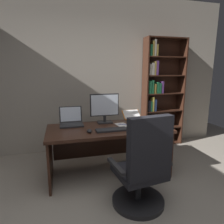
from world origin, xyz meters
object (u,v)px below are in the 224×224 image
(laptop, at_px, (71,121))
(pen, at_px, (123,124))
(office_chair, at_px, (143,170))
(open_binder, at_px, (149,128))
(notepad, at_px, (122,125))
(keyboard, at_px, (112,130))
(computer_mouse, at_px, (89,131))
(reading_stand_with_book, at_px, (132,116))
(desk, at_px, (107,138))
(bookshelf, at_px, (159,94))
(monitor, at_px, (105,108))

(laptop, relative_size, pen, 2.40)
(office_chair, xyz_separation_m, open_binder, (0.34, 0.61, 0.27))
(open_binder, distance_m, notepad, 0.41)
(keyboard, height_order, pen, keyboard)
(computer_mouse, xyz_separation_m, reading_stand_with_book, (0.77, 0.47, 0.06))
(desk, bearing_deg, computer_mouse, -141.20)
(bookshelf, bearing_deg, open_binder, -123.00)
(open_binder, xyz_separation_m, notepad, (-0.30, 0.27, -0.01))
(office_chair, relative_size, open_binder, 2.33)
(pen, bearing_deg, open_binder, -43.58)
(desk, relative_size, pen, 12.19)
(monitor, relative_size, laptop, 1.34)
(desk, xyz_separation_m, laptop, (-0.50, 0.19, 0.24))
(monitor, relative_size, computer_mouse, 4.33)
(office_chair, relative_size, computer_mouse, 10.28)
(reading_stand_with_book, relative_size, open_binder, 0.63)
(office_chair, distance_m, laptop, 1.33)
(pen, bearing_deg, office_chair, -93.55)
(bookshelf, distance_m, office_chair, 2.15)
(keyboard, height_order, computer_mouse, computer_mouse)
(desk, xyz_separation_m, office_chair, (0.18, -0.90, -0.07))
(notepad, distance_m, pen, 0.02)
(desk, bearing_deg, pen, -4.34)
(monitor, xyz_separation_m, pen, (0.23, -0.21, -0.21))
(bookshelf, bearing_deg, keyboard, -139.00)
(laptop, xyz_separation_m, computer_mouse, (0.21, -0.43, -0.03))
(reading_stand_with_book, xyz_separation_m, pen, (-0.23, -0.25, -0.06))
(bookshelf, bearing_deg, notepad, -140.07)
(desk, xyz_separation_m, notepad, (0.22, -0.02, 0.19))
(open_binder, relative_size, notepad, 2.19)
(open_binder, bearing_deg, keyboard, 172.13)
(monitor, bearing_deg, keyboard, -90.00)
(keyboard, relative_size, notepad, 2.00)
(bookshelf, xyz_separation_m, pen, (-1.03, -0.88, -0.32))
(reading_stand_with_book, bearing_deg, office_chair, -104.14)
(laptop, bearing_deg, pen, -16.04)
(notepad, height_order, pen, pen)
(monitor, xyz_separation_m, notepad, (0.21, -0.21, -0.22))
(keyboard, bearing_deg, computer_mouse, 180.00)
(bookshelf, xyz_separation_m, laptop, (-1.77, -0.67, -0.28))
(monitor, bearing_deg, pen, -41.16)
(laptop, height_order, open_binder, laptop)
(desk, bearing_deg, office_chair, -78.45)
(office_chair, bearing_deg, monitor, 91.86)
(pen, bearing_deg, laptop, 163.96)
(pen, bearing_deg, desk, 175.66)
(office_chair, bearing_deg, computer_mouse, 118.56)
(laptop, xyz_separation_m, pen, (0.74, -0.21, -0.04))
(keyboard, relative_size, pen, 3.00)
(office_chair, bearing_deg, open_binder, 53.25)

